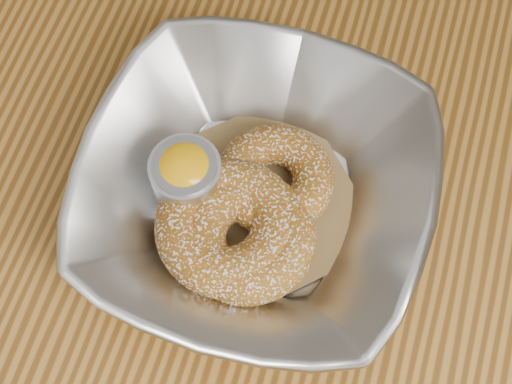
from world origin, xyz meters
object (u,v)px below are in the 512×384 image
(serving_bowl, at_px, (256,192))
(donut_extra, at_px, (247,237))
(table, at_px, (265,302))
(ramekin, at_px, (187,177))
(donut_back, at_px, (275,179))
(donut_front, at_px, (228,227))

(serving_bowl, bearing_deg, donut_extra, -84.25)
(serving_bowl, xyz_separation_m, donut_extra, (0.00, -0.03, -0.00))
(table, bearing_deg, ramekin, 151.90)
(serving_bowl, relative_size, donut_back, 2.87)
(donut_front, distance_m, donut_extra, 0.01)
(table, relative_size, donut_extra, 12.08)
(ramekin, bearing_deg, serving_bowl, 6.81)
(donut_extra, bearing_deg, donut_front, 167.18)
(table, height_order, serving_bowl, serving_bowl)
(table, relative_size, ramekin, 21.71)
(donut_front, xyz_separation_m, ramekin, (-0.04, 0.02, 0.01))
(serving_bowl, height_order, donut_back, serving_bowl)
(donut_back, height_order, ramekin, ramekin)
(ramekin, bearing_deg, donut_extra, -27.58)
(table, bearing_deg, donut_front, 157.31)
(serving_bowl, height_order, ramekin, ramekin)
(serving_bowl, xyz_separation_m, ramekin, (-0.05, -0.01, 0.01))
(ramekin, bearing_deg, donut_back, 19.98)
(donut_front, bearing_deg, donut_back, 66.06)
(donut_front, bearing_deg, donut_extra, -12.82)
(donut_extra, height_order, ramekin, ramekin)
(donut_front, relative_size, ramekin, 1.90)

